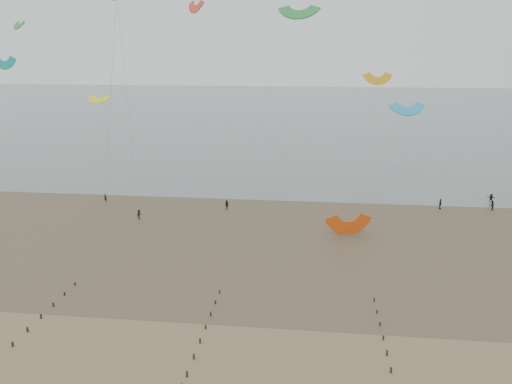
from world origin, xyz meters
TOP-DOWN VIEW (x-y plane):
  - ground at (0.00, 0.00)m, footprint 500.00×500.00m
  - sea_and_shore at (-4.08, 34.40)m, footprint 500.00×665.00m
  - kitesurfer_lead at (-24.18, 45.77)m, footprint 0.60×0.43m
  - kitesurfers at (19.56, 47.03)m, footprint 117.62×20.96m
  - grounded_kite at (20.37, 33.76)m, footprint 7.26×6.29m
  - kites_airborne at (-14.66, 91.27)m, footprint 211.78×115.55m

SIDE VIEW (x-z plane):
  - ground at x=0.00m, z-range 0.00..0.00m
  - grounded_kite at x=20.37m, z-range -1.71..1.71m
  - sea_and_shore at x=-4.08m, z-range -0.01..0.02m
  - kitesurfer_lead at x=-24.18m, z-range 0.00..1.52m
  - kitesurfers at x=19.56m, z-range -0.07..1.82m
  - kites_airborne at x=-14.66m, z-range 4.10..42.13m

